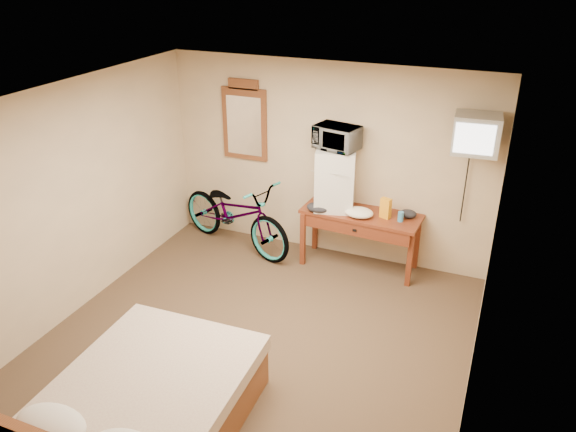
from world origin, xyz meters
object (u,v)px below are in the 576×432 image
at_px(wall_mirror, 245,121).
at_px(bed, 140,412).
at_px(blue_cup, 401,217).
at_px(crt_television, 476,134).
at_px(mini_fridge, 335,179).
at_px(bicycle, 235,213).
at_px(desk, 360,222).
at_px(microwave, 337,137).

height_order(wall_mirror, bed, wall_mirror).
xyz_separation_m(blue_cup, bed, (-1.34, -3.36, -0.51)).
bearing_deg(wall_mirror, crt_television, -4.98).
distance_m(mini_fridge, bicycle, 1.48).
xyz_separation_m(blue_cup, crt_television, (0.71, 0.04, 1.08)).
xyz_separation_m(desk, mini_fridge, (-0.35, 0.05, 0.50)).
distance_m(desk, mini_fridge, 0.61).
relative_size(desk, blue_cup, 12.32).
distance_m(wall_mirror, bed, 3.99).
height_order(bicycle, bed, bicycle).
relative_size(desk, wall_mirror, 1.41).
bearing_deg(mini_fridge, microwave, 56.31).
relative_size(mini_fridge, bicycle, 0.41).
xyz_separation_m(mini_fridge, wall_mirror, (-1.33, 0.23, 0.52)).
bearing_deg(wall_mirror, bed, -77.21).
xyz_separation_m(desk, crt_television, (1.20, 0.02, 1.26)).
distance_m(microwave, bicycle, 1.77).
bearing_deg(bed, microwave, 81.77).
xyz_separation_m(wall_mirror, bicycle, (-0.00, -0.36, -1.16)).
height_order(blue_cup, crt_television, crt_television).
height_order(crt_television, bed, crt_television).
xyz_separation_m(blue_cup, bicycle, (-2.18, -0.07, -0.31)).
xyz_separation_m(mini_fridge, bicycle, (-1.33, -0.14, -0.64)).
xyz_separation_m(bicycle, bed, (0.83, -3.29, -0.20)).
distance_m(mini_fridge, blue_cup, 0.91).
relative_size(desk, bicycle, 0.79).
relative_size(desk, mini_fridge, 1.93).
xyz_separation_m(microwave, wall_mirror, (-1.33, 0.22, -0.01)).
relative_size(blue_cup, wall_mirror, 0.11).
height_order(desk, bed, bed).
relative_size(mini_fridge, blue_cup, 6.39).
relative_size(blue_cup, bicycle, 0.06).
distance_m(mini_fridge, bed, 3.56).
relative_size(mini_fridge, bed, 0.39).
relative_size(mini_fridge, wall_mirror, 0.73).
bearing_deg(desk, bed, -104.13).
distance_m(bicycle, bed, 3.40).
bearing_deg(desk, crt_television, 1.13).
bearing_deg(bicycle, mini_fridge, -66.18).
height_order(mini_fridge, wall_mirror, wall_mirror).
distance_m(microwave, blue_cup, 1.20).
xyz_separation_m(mini_fridge, bed, (-0.50, -3.43, -0.84)).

